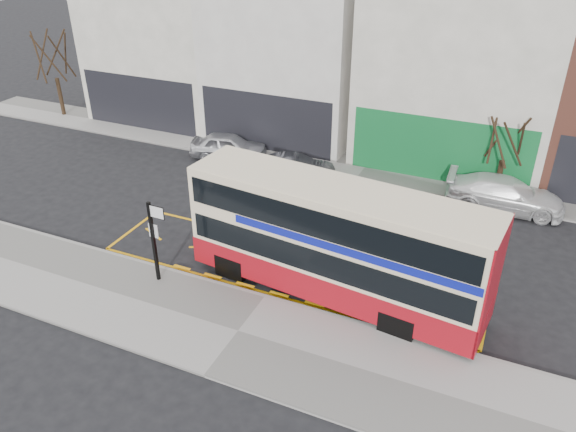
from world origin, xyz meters
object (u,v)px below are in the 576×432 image
at_px(car_white, 505,194).
at_px(double_decker_bus, 336,241).
at_px(car_grey, 295,169).
at_px(bus_stop_post, 154,235).
at_px(street_tree_right, 509,128).
at_px(street_tree_left, 50,43).
at_px(car_silver, 229,146).

bearing_deg(car_white, double_decker_bus, 148.33).
bearing_deg(car_white, car_grey, 93.27).
height_order(double_decker_bus, bus_stop_post, double_decker_bus).
bearing_deg(double_decker_bus, street_tree_right, 72.61).
height_order(bus_stop_post, car_white, bus_stop_post).
bearing_deg(double_decker_bus, car_white, 68.04).
relative_size(street_tree_left, street_tree_right, 1.34).
bearing_deg(double_decker_bus, street_tree_left, 161.07).
height_order(car_silver, car_grey, car_silver).
xyz_separation_m(car_silver, car_white, (13.62, 0.02, 0.05)).
xyz_separation_m(car_white, street_tree_left, (-26.16, 1.46, 3.75)).
bearing_deg(bus_stop_post, double_decker_bus, 19.43).
relative_size(car_white, street_tree_right, 1.01).
distance_m(car_grey, street_tree_right, 9.63).
bearing_deg(car_silver, double_decker_bus, -149.45).
relative_size(double_decker_bus, car_white, 2.09).
xyz_separation_m(double_decker_bus, bus_stop_post, (-5.81, -1.90, -0.13)).
relative_size(double_decker_bus, car_silver, 2.62).
height_order(double_decker_bus, street_tree_left, street_tree_left).
bearing_deg(car_white, bus_stop_post, 131.94).
distance_m(double_decker_bus, car_white, 9.97).
relative_size(bus_stop_post, street_tree_left, 0.47).
distance_m(double_decker_bus, car_silver, 12.54).
distance_m(street_tree_left, street_tree_right, 25.79).
xyz_separation_m(bus_stop_post, car_grey, (1.10, 9.51, -1.37)).
bearing_deg(car_silver, bus_stop_post, -178.81).
height_order(bus_stop_post, street_tree_left, street_tree_left).
bearing_deg(street_tree_left, double_decker_bus, -25.30).
bearing_deg(street_tree_right, car_silver, -175.44).
bearing_deg(car_white, car_silver, 86.75).
bearing_deg(car_grey, bus_stop_post, 154.59).
xyz_separation_m(bus_stop_post, street_tree_right, (10.09, 11.63, 1.33)).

